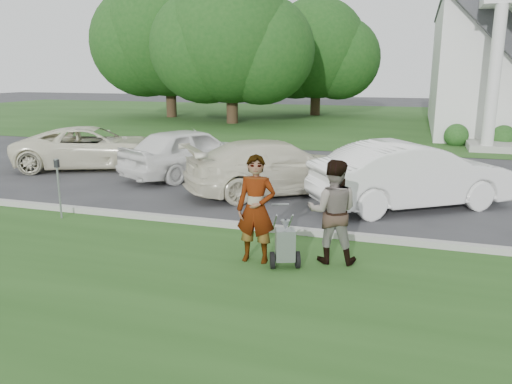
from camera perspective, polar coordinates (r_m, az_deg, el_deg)
The scene contains 15 objects.
ground at distance 10.54m, azimuth -3.53°, elevation -5.03°, with size 120.00×120.00×0.00m, color #333335.
grass_strip at distance 8.01m, azimuth -11.45°, elevation -11.46°, with size 80.00×7.00×0.01m, color #234818.
church_lawn at distance 36.63m, azimuth 12.04°, elevation 8.06°, with size 80.00×30.00×0.01m, color #234818.
curb at distance 11.00m, azimuth -2.51°, elevation -3.79°, with size 80.00×0.18×0.15m, color #9E9E93.
tree_left at distance 33.43m, azimuth -2.85°, elevation 16.60°, with size 10.63×8.40×9.71m.
tree_far at distance 38.64m, azimuth -9.96°, elevation 16.88°, with size 11.64×9.20×10.73m.
tree_back at distance 40.05m, azimuth 6.93°, elevation 15.47°, with size 9.61×7.60×8.89m.
striping_cart at distance 8.75m, azimuth 3.34°, elevation -6.17°, with size 0.76×1.10×0.95m.
person_left at distance 8.85m, azimuth 0.01°, elevation -2.07°, with size 0.71×0.46×1.94m, color #999999.
person_right at distance 8.95m, azimuth 8.75°, elevation -2.30°, with size 0.91×0.71×1.87m, color #999999.
parking_meter_near at distance 12.37m, azimuth -21.66°, elevation 1.14°, with size 0.10×0.09×1.43m.
car_a at distance 18.70m, azimuth -18.12°, elevation 4.86°, with size 2.43×5.28×1.47m, color #E9E6C6.
car_b at distance 16.57m, azimuth -7.55°, elevation 4.62°, with size 1.90×4.73×1.61m, color white.
car_c at distance 14.06m, azimuth 2.32°, elevation 2.90°, with size 2.10×5.18×1.50m, color beige.
car_d at distance 13.10m, azimuth 17.32°, elevation 1.85°, with size 1.76×5.06×1.67m, color white.
Camera 1 is at (3.65, -9.30, 3.36)m, focal length 35.00 mm.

